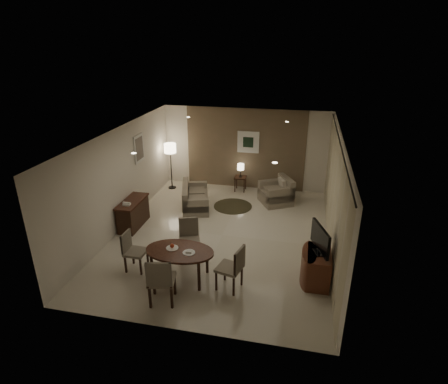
% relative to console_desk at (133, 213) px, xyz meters
% --- Properties ---
extents(room_shell, '(5.50, 7.00, 2.70)m').
position_rel_console_desk_xyz_m(room_shell, '(2.49, 0.40, 0.98)').
color(room_shell, beige).
rests_on(room_shell, ground).
extents(taupe_accent, '(3.96, 0.03, 2.70)m').
position_rel_console_desk_xyz_m(taupe_accent, '(2.49, 3.48, 0.98)').
color(taupe_accent, brown).
rests_on(taupe_accent, wall_back).
extents(curtain_wall, '(0.08, 6.70, 2.58)m').
position_rel_console_desk_xyz_m(curtain_wall, '(5.17, 0.00, 0.95)').
color(curtain_wall, beige).
rests_on(curtain_wall, wall_right).
extents(curtain_rod, '(0.03, 6.80, 0.03)m').
position_rel_console_desk_xyz_m(curtain_rod, '(5.17, 0.00, 2.27)').
color(curtain_rod, black).
rests_on(curtain_rod, wall_right).
extents(art_back_frame, '(0.72, 0.03, 0.72)m').
position_rel_console_desk_xyz_m(art_back_frame, '(2.59, 3.46, 1.23)').
color(art_back_frame, silver).
rests_on(art_back_frame, wall_back).
extents(art_back_canvas, '(0.34, 0.01, 0.34)m').
position_rel_console_desk_xyz_m(art_back_canvas, '(2.59, 3.44, 1.23)').
color(art_back_canvas, black).
rests_on(art_back_canvas, wall_back).
extents(art_left_frame, '(0.03, 0.60, 0.80)m').
position_rel_console_desk_xyz_m(art_left_frame, '(-0.23, 1.20, 1.48)').
color(art_left_frame, silver).
rests_on(art_left_frame, wall_left).
extents(art_left_canvas, '(0.01, 0.46, 0.64)m').
position_rel_console_desk_xyz_m(art_left_canvas, '(-0.21, 1.20, 1.48)').
color(art_left_canvas, gray).
rests_on(art_left_canvas, wall_left).
extents(downlight_nl, '(0.10, 0.10, 0.01)m').
position_rel_console_desk_xyz_m(downlight_nl, '(1.09, -1.80, 2.31)').
color(downlight_nl, white).
rests_on(downlight_nl, ceiling).
extents(downlight_nr, '(0.10, 0.10, 0.01)m').
position_rel_console_desk_xyz_m(downlight_nr, '(3.89, -1.80, 2.31)').
color(downlight_nr, white).
rests_on(downlight_nr, ceiling).
extents(downlight_fl, '(0.10, 0.10, 0.01)m').
position_rel_console_desk_xyz_m(downlight_fl, '(1.09, 1.80, 2.31)').
color(downlight_fl, white).
rests_on(downlight_fl, ceiling).
extents(downlight_fr, '(0.10, 0.10, 0.01)m').
position_rel_console_desk_xyz_m(downlight_fr, '(3.89, 1.80, 2.31)').
color(downlight_fr, white).
rests_on(downlight_fr, ceiling).
extents(console_desk, '(0.48, 1.20, 0.75)m').
position_rel_console_desk_xyz_m(console_desk, '(0.00, 0.00, 0.00)').
color(console_desk, '#4D2818').
rests_on(console_desk, floor).
extents(telephone, '(0.20, 0.14, 0.09)m').
position_rel_console_desk_xyz_m(telephone, '(0.00, -0.30, 0.43)').
color(telephone, white).
rests_on(telephone, console_desk).
extents(tv_cabinet, '(0.48, 0.90, 0.70)m').
position_rel_console_desk_xyz_m(tv_cabinet, '(4.89, -1.50, -0.03)').
color(tv_cabinet, brown).
rests_on(tv_cabinet, floor).
extents(flat_tv, '(0.36, 0.85, 0.60)m').
position_rel_console_desk_xyz_m(flat_tv, '(4.87, -1.50, 0.65)').
color(flat_tv, black).
rests_on(flat_tv, tv_cabinet).
extents(dining_table, '(1.47, 0.92, 0.69)m').
position_rel_console_desk_xyz_m(dining_table, '(2.02, -2.01, -0.03)').
color(dining_table, '#4D2818').
rests_on(dining_table, floor).
extents(chair_near, '(0.59, 0.59, 1.04)m').
position_rel_console_desk_xyz_m(chair_near, '(1.92, -2.81, 0.14)').
color(chair_near, gray).
rests_on(chair_near, floor).
extents(chair_far, '(0.61, 0.61, 0.98)m').
position_rel_console_desk_xyz_m(chair_far, '(2.00, -1.27, 0.11)').
color(chair_far, gray).
rests_on(chair_far, floor).
extents(chair_left, '(0.45, 0.45, 0.90)m').
position_rel_console_desk_xyz_m(chair_left, '(0.96, -1.91, 0.08)').
color(chair_left, gray).
rests_on(chair_left, floor).
extents(chair_right, '(0.58, 0.58, 0.98)m').
position_rel_console_desk_xyz_m(chair_right, '(3.11, -2.12, 0.12)').
color(chair_right, gray).
rests_on(chair_right, floor).
extents(plate_a, '(0.26, 0.26, 0.02)m').
position_rel_console_desk_xyz_m(plate_a, '(1.84, -1.96, 0.32)').
color(plate_a, white).
rests_on(plate_a, dining_table).
extents(plate_b, '(0.26, 0.26, 0.02)m').
position_rel_console_desk_xyz_m(plate_b, '(2.24, -2.06, 0.32)').
color(plate_b, white).
rests_on(plate_b, dining_table).
extents(fruit_apple, '(0.09, 0.09, 0.09)m').
position_rel_console_desk_xyz_m(fruit_apple, '(1.84, -1.96, 0.37)').
color(fruit_apple, red).
rests_on(fruit_apple, plate_a).
extents(napkin, '(0.12, 0.08, 0.03)m').
position_rel_console_desk_xyz_m(napkin, '(2.24, -2.06, 0.34)').
color(napkin, white).
rests_on(napkin, plate_b).
extents(round_rug, '(1.17, 1.17, 0.01)m').
position_rel_console_desk_xyz_m(round_rug, '(2.41, 1.82, -0.37)').
color(round_rug, '#3F3A23').
rests_on(round_rug, floor).
extents(sofa, '(1.67, 1.16, 0.71)m').
position_rel_console_desk_xyz_m(sofa, '(1.31, 1.53, -0.02)').
color(sofa, gray).
rests_on(sofa, floor).
extents(armchair, '(1.19, 1.21, 0.81)m').
position_rel_console_desk_xyz_m(armchair, '(3.66, 2.36, 0.03)').
color(armchair, gray).
rests_on(armchair, floor).
extents(side_table, '(0.39, 0.39, 0.49)m').
position_rel_console_desk_xyz_m(side_table, '(2.41, 3.12, -0.13)').
color(side_table, '#331B11').
rests_on(side_table, floor).
extents(table_lamp, '(0.22, 0.22, 0.50)m').
position_rel_console_desk_xyz_m(table_lamp, '(2.41, 3.12, 0.37)').
color(table_lamp, '#FFEAC1').
rests_on(table_lamp, side_table).
extents(floor_lamp, '(0.40, 0.40, 1.56)m').
position_rel_console_desk_xyz_m(floor_lamp, '(0.08, 2.85, 0.41)').
color(floor_lamp, '#FFE5B7').
rests_on(floor_lamp, floor).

